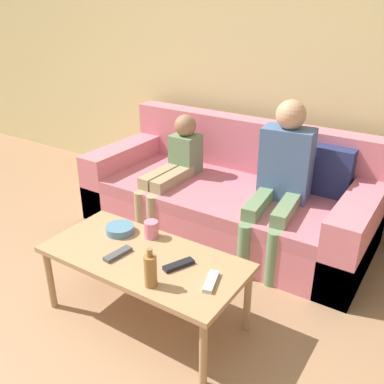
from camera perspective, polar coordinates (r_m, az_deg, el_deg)
wall_back at (r=3.64m, az=9.92°, el=17.94°), size 12.00×0.06×2.60m
couch at (r=3.38m, az=5.09°, el=-0.75°), size 2.19×0.98×0.81m
coffee_table at (r=2.39m, az=-6.46°, el=-9.22°), size 1.14×0.54×0.42m
person_adult at (r=2.99m, az=11.93°, el=2.67°), size 0.39×0.69×1.09m
person_child at (r=3.36m, az=-2.42°, el=3.41°), size 0.22×0.66×0.87m
cup_near at (r=2.50m, az=-5.45°, el=-4.98°), size 0.08×0.08×0.10m
tv_remote_0 at (r=2.26m, az=-1.79°, el=-9.69°), size 0.11×0.17×0.02m
tv_remote_1 at (r=2.38m, az=-9.85°, el=-8.14°), size 0.07×0.17×0.02m
tv_remote_2 at (r=2.14m, az=2.55°, el=-11.84°), size 0.10×0.18×0.02m
snack_bowl at (r=2.59m, az=-9.59°, el=-4.92°), size 0.17×0.17×0.05m
bottle at (r=2.09m, az=-5.57°, el=-10.33°), size 0.06×0.06×0.21m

